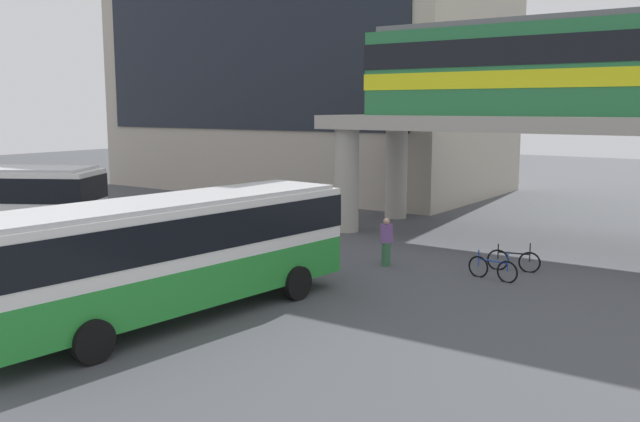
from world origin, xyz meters
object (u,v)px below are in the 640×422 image
object	(u,v)px
bicycle_blue	(493,269)
bicycle_black	(514,261)
pedestrian_waiting_near_stop	(298,241)
pedestrian_at_kerb	(386,243)
station_building	(306,74)
bus_main	(170,246)

from	to	relation	value
bicycle_blue	bicycle_black	world-z (taller)	same
bicycle_black	pedestrian_waiting_near_stop	distance (m)	7.59
pedestrian_waiting_near_stop	pedestrian_at_kerb	xyz separation A→B (m)	(2.98, 1.22, 0.04)
pedestrian_waiting_near_stop	pedestrian_at_kerb	bearing A→B (deg)	22.23
station_building	pedestrian_at_kerb	world-z (taller)	station_building
bus_main	bicycle_blue	distance (m)	10.53
bicycle_blue	pedestrian_at_kerb	distance (m)	3.85
bicycle_black	pedestrian_waiting_near_stop	world-z (taller)	pedestrian_waiting_near_stop
station_building	bicycle_blue	xyz separation A→B (m)	(20.18, -17.56, -7.42)
station_building	bicycle_black	xyz separation A→B (m)	(20.34, -16.00, -7.42)
pedestrian_at_kerb	bicycle_blue	bearing A→B (deg)	3.66
bicycle_black	pedestrian_at_kerb	bearing A→B (deg)	-155.68
bus_main	pedestrian_waiting_near_stop	world-z (taller)	bus_main
bicycle_black	pedestrian_at_kerb	world-z (taller)	pedestrian_at_kerb
bus_main	bicycle_blue	bearing A→B (deg)	58.51
station_building	pedestrian_at_kerb	xyz separation A→B (m)	(16.36, -17.80, -6.97)
bicycle_black	pedestrian_at_kerb	distance (m)	4.39
station_building	bicycle_black	world-z (taller)	station_building
bus_main	bicycle_black	distance (m)	11.94
bicycle_blue	pedestrian_waiting_near_stop	bearing A→B (deg)	-167.87
bicycle_blue	pedestrian_at_kerb	xyz separation A→B (m)	(-3.82, -0.24, 0.44)
bus_main	pedestrian_at_kerb	xyz separation A→B (m)	(1.61, 8.62, -1.19)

